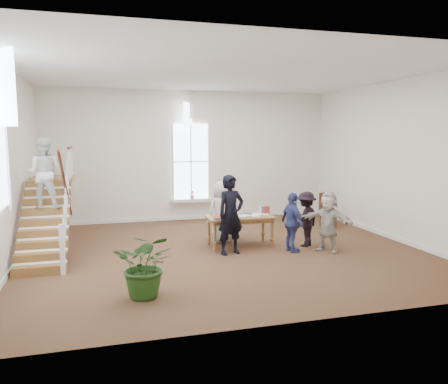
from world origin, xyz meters
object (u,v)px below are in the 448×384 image
object	(u,v)px
elderly_woman	(222,212)
woman_cluster_b	(306,219)
police_officer	(231,215)
person_yellow	(227,211)
woman_cluster_c	(328,222)
side_chair	(327,208)
floor_plant	(146,265)
woman_cluster_a	(292,222)
library_table	(241,219)

from	to	relation	value
elderly_woman	woman_cluster_b	bearing A→B (deg)	140.82
police_officer	person_yellow	bearing A→B (deg)	61.31
woman_cluster_c	side_chair	distance (m)	3.10
elderly_woman	side_chair	world-z (taller)	elderly_woman
floor_plant	police_officer	bearing A→B (deg)	46.22
elderly_woman	woman_cluster_b	size ratio (longest dim) A/B	1.16
person_yellow	woman_cluster_b	xyz separation A→B (m)	(1.77, -1.53, -0.04)
woman_cluster_a	side_chair	distance (m)	3.46
person_yellow	woman_cluster_c	world-z (taller)	woman_cluster_c
person_yellow	floor_plant	world-z (taller)	person_yellow
library_table	woman_cluster_c	bearing A→B (deg)	-27.74
woman_cluster_c	elderly_woman	bearing A→B (deg)	-160.27
woman_cluster_c	side_chair	bearing A→B (deg)	116.53
elderly_woman	person_yellow	distance (m)	0.59
side_chair	woman_cluster_b	bearing A→B (deg)	-124.78
police_officer	side_chair	bearing A→B (deg)	14.37
police_officer	library_table	bearing A→B (deg)	38.55
woman_cluster_a	woman_cluster_c	distance (m)	0.92
woman_cluster_c	side_chair	size ratio (longest dim) A/B	1.40
police_officer	floor_plant	distance (m)	3.39
library_table	floor_plant	size ratio (longest dim) A/B	1.45
police_officer	woman_cluster_c	distance (m)	2.51
elderly_woman	person_yellow	size ratio (longest dim) A/B	1.11
police_officer	woman_cluster_b	bearing A→B (deg)	-9.90
elderly_woman	woman_cluster_a	xyz separation A→B (m)	(1.47, -1.48, -0.10)
police_officer	woman_cluster_b	size ratio (longest dim) A/B	1.35
police_officer	elderly_woman	distance (m)	1.26
person_yellow	side_chair	xyz separation A→B (m)	(3.54, 0.54, -0.14)
elderly_woman	floor_plant	bearing A→B (deg)	43.80
floor_plant	side_chair	world-z (taller)	floor_plant
woman_cluster_b	police_officer	bearing A→B (deg)	-28.39
elderly_woman	floor_plant	size ratio (longest dim) A/B	1.41
person_yellow	side_chair	world-z (taller)	person_yellow
police_officer	floor_plant	xyz separation A→B (m)	(-2.33, -2.43, -0.39)
woman_cluster_c	library_table	bearing A→B (deg)	-152.97
library_table	woman_cluster_a	size ratio (longest dim) A/B	1.15
police_officer	side_chair	world-z (taller)	police_officer
library_table	side_chair	distance (m)	3.86
police_officer	woman_cluster_b	distance (m)	2.19
police_officer	woman_cluster_b	xyz separation A→B (m)	(2.17, 0.22, -0.26)
woman_cluster_b	floor_plant	size ratio (longest dim) A/B	1.21
woman_cluster_b	floor_plant	distance (m)	5.22
woman_cluster_a	side_chair	world-z (taller)	woman_cluster_a
person_yellow	side_chair	bearing A→B (deg)	168.02
library_table	side_chair	bearing A→B (deg)	25.63
elderly_woman	side_chair	size ratio (longest dim) A/B	1.55
library_table	woman_cluster_c	xyz separation A→B (m)	(2.01, -1.07, 0.03)
person_yellow	woman_cluster_b	distance (m)	2.33
library_table	floor_plant	distance (m)	4.15
police_officer	woman_cluster_c	bearing A→B (deg)	-25.60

